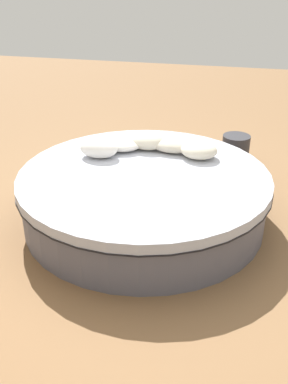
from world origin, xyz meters
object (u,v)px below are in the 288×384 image
at_px(throw_pillow_1, 173,145).
at_px(throw_pillow_2, 147,141).
at_px(throw_pillow_4, 99,148).
at_px(round_bed, 144,196).
at_px(throw_pillow_3, 120,143).
at_px(throw_pillow_0, 199,150).
at_px(side_table, 235,152).

bearing_deg(throw_pillow_1, throw_pillow_2, 176.44).
xyz_separation_m(throw_pillow_1, throw_pillow_4, (-0.78, -0.35, 0.03)).
bearing_deg(round_bed, throw_pillow_3, 126.54).
xyz_separation_m(throw_pillow_0, throw_pillow_1, (-0.31, 0.11, -0.01)).
bearing_deg(throw_pillow_2, throw_pillow_4, -141.84).
xyz_separation_m(round_bed, throw_pillow_2, (-0.12, 0.66, 0.37)).
bearing_deg(round_bed, throw_pillow_2, 99.91).
xyz_separation_m(throw_pillow_1, throw_pillow_2, (-0.31, 0.02, 0.02)).
bearing_deg(round_bed, throw_pillow_4, 153.16).
bearing_deg(side_table, throw_pillow_3, -141.78).
xyz_separation_m(round_bed, side_table, (0.88, 1.60, -0.06)).
relative_size(throw_pillow_2, throw_pillow_3, 0.84).
height_order(throw_pillow_0, throw_pillow_1, throw_pillow_0).
xyz_separation_m(round_bed, throw_pillow_0, (0.50, 0.53, 0.36)).
distance_m(throw_pillow_4, side_table, 2.01).
height_order(throw_pillow_1, throw_pillow_4, throw_pillow_4).
height_order(round_bed, throw_pillow_1, throw_pillow_1).
bearing_deg(round_bed, side_table, 61.17).
xyz_separation_m(throw_pillow_0, side_table, (0.38, 1.07, -0.42)).
relative_size(round_bed, throw_pillow_2, 6.06).
relative_size(throw_pillow_0, throw_pillow_2, 0.93).
height_order(round_bed, throw_pillow_0, throw_pillow_0).
bearing_deg(throw_pillow_0, throw_pillow_1, 159.57).
height_order(throw_pillow_0, throw_pillow_4, throw_pillow_4).
relative_size(throw_pillow_0, throw_pillow_4, 0.95).
bearing_deg(throw_pillow_0, throw_pillow_3, 177.46).
xyz_separation_m(throw_pillow_3, throw_pillow_4, (-0.16, -0.28, 0.03)).
xyz_separation_m(throw_pillow_0, throw_pillow_4, (-1.09, -0.23, 0.01)).
distance_m(throw_pillow_0, throw_pillow_3, 0.93).
height_order(throw_pillow_0, throw_pillow_2, throw_pillow_2).
bearing_deg(throw_pillow_2, throw_pillow_3, -163.24).
height_order(round_bed, throw_pillow_4, throw_pillow_4).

